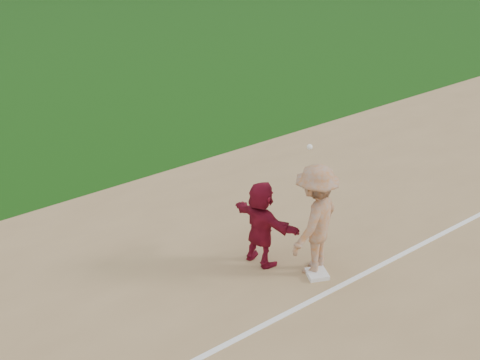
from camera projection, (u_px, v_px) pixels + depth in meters
ground at (290, 275)px, 10.78m from camera, size 160.00×160.00×0.00m
foul_line at (321, 296)px, 10.19m from camera, size 60.00×0.10×0.01m
first_base at (317, 274)px, 10.69m from camera, size 0.47×0.47×0.08m
base_runner at (261, 224)px, 10.75m from camera, size 0.68×1.56×1.63m
first_base_play at (315, 220)px, 10.43m from camera, size 1.52×1.20×2.48m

